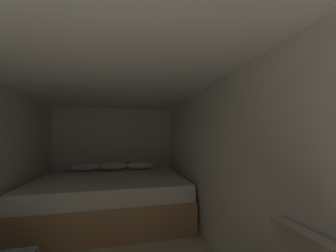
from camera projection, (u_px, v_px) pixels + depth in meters
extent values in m
cube|color=silver|center=(115.00, 154.00, 4.47)|extent=(2.77, 0.05, 2.13)
cube|color=silver|center=(219.00, 167.00, 2.37)|extent=(0.05, 4.90, 2.13)
cube|color=white|center=(106.00, 73.00, 2.13)|extent=(2.77, 4.90, 0.05)
cube|color=tan|center=(111.00, 205.00, 3.43)|extent=(2.55, 1.90, 0.47)
cube|color=white|center=(112.00, 184.00, 3.45)|extent=(2.51, 1.86, 0.25)
ellipsoid|color=white|center=(86.00, 167.00, 4.04)|extent=(0.58, 0.34, 0.17)
ellipsoid|color=white|center=(140.00, 165.00, 4.30)|extent=(0.58, 0.34, 0.17)
ellipsoid|color=white|center=(114.00, 166.00, 4.17)|extent=(0.58, 0.34, 0.17)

